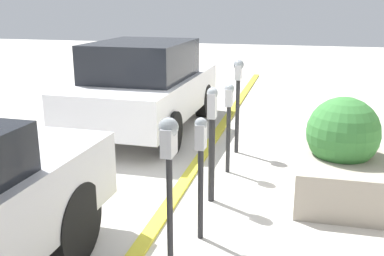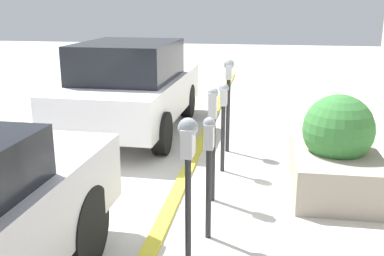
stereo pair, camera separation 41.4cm
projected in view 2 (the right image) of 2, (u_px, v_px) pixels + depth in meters
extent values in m
plane|color=beige|center=(182.00, 197.00, 5.52)|extent=(40.00, 40.00, 0.00)
cube|color=gold|center=(176.00, 195.00, 5.52)|extent=(19.00, 0.16, 0.04)
cylinder|color=#232326|center=(188.00, 225.00, 3.61)|extent=(0.05, 0.05, 1.17)
cube|color=#B7B7BC|center=(188.00, 142.00, 3.42)|extent=(0.18, 0.09, 0.23)
sphere|color=gray|center=(188.00, 128.00, 3.39)|extent=(0.16, 0.16, 0.16)
cylinder|color=#232326|center=(208.00, 194.00, 4.45)|extent=(0.06, 0.06, 0.95)
cube|color=#B7B7BC|center=(209.00, 136.00, 4.28)|extent=(0.14, 0.09, 0.25)
sphere|color=gray|center=(209.00, 123.00, 4.25)|extent=(0.12, 0.12, 0.12)
cylinder|color=#232326|center=(212.00, 160.00, 5.29)|extent=(0.08, 0.08, 1.03)
cube|color=#B7B7BC|center=(213.00, 105.00, 5.11)|extent=(0.15, 0.09, 0.29)
sphere|color=gray|center=(213.00, 93.00, 5.07)|extent=(0.13, 0.13, 0.13)
cylinder|color=#232326|center=(223.00, 139.00, 6.22)|extent=(0.06, 0.06, 0.95)
cube|color=#B7B7BC|center=(224.00, 97.00, 6.06)|extent=(0.16, 0.09, 0.23)
sphere|color=gray|center=(224.00, 88.00, 6.03)|extent=(0.13, 0.13, 0.13)
cylinder|color=#232326|center=(228.00, 116.00, 7.02)|extent=(0.06, 0.06, 1.17)
cube|color=#B7B7BC|center=(229.00, 72.00, 6.83)|extent=(0.19, 0.09, 0.22)
sphere|color=gray|center=(229.00, 64.00, 6.80)|extent=(0.16, 0.16, 0.16)
cube|color=#A39989|center=(334.00, 171.00, 5.63)|extent=(1.62, 1.03, 0.53)
sphere|color=#387A38|center=(338.00, 129.00, 5.48)|extent=(0.86, 0.86, 0.86)
cylinder|color=black|center=(83.00, 227.00, 4.00)|extent=(0.76, 0.23, 0.76)
cube|color=silver|center=(132.00, 95.00, 8.14)|extent=(3.88, 1.87, 0.66)
cube|color=black|center=(128.00, 61.00, 7.82)|extent=(2.03, 1.61, 0.64)
cylinder|color=black|center=(188.00, 101.00, 9.23)|extent=(0.67, 0.21, 0.67)
cylinder|color=black|center=(111.00, 98.00, 9.48)|extent=(0.67, 0.21, 0.67)
cylinder|color=black|center=(162.00, 133.00, 6.97)|extent=(0.67, 0.21, 0.67)
cylinder|color=black|center=(63.00, 129.00, 7.22)|extent=(0.67, 0.21, 0.67)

